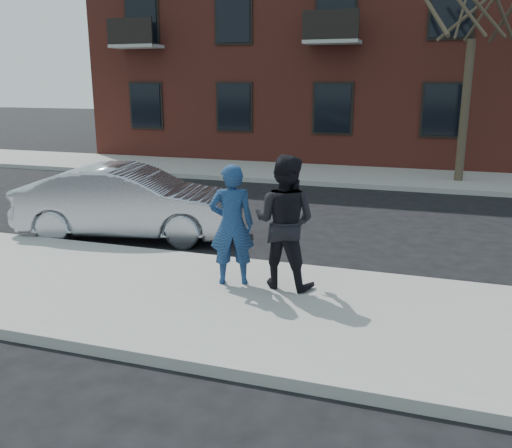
% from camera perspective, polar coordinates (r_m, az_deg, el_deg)
% --- Properties ---
extents(ground, '(100.00, 100.00, 0.00)m').
position_cam_1_polar(ground, '(8.42, -9.48, -7.31)').
color(ground, black).
rests_on(ground, ground).
extents(near_sidewalk, '(50.00, 3.50, 0.15)m').
position_cam_1_polar(near_sidewalk, '(8.19, -10.31, -7.43)').
color(near_sidewalk, gray).
rests_on(near_sidewalk, ground).
extents(near_curb, '(50.00, 0.10, 0.15)m').
position_cam_1_polar(near_curb, '(9.71, -5.28, -3.69)').
color(near_curb, '#999691').
rests_on(near_curb, ground).
extents(far_sidewalk, '(50.00, 3.50, 0.15)m').
position_cam_1_polar(far_sidewalk, '(18.76, 6.58, 5.26)').
color(far_sidewalk, gray).
rests_on(far_sidewalk, ground).
extents(far_curb, '(50.00, 0.10, 0.15)m').
position_cam_1_polar(far_curb, '(17.03, 5.34, 4.33)').
color(far_curb, '#999691').
rests_on(far_curb, ground).
extents(apartment_building, '(24.30, 10.30, 12.30)m').
position_cam_1_polar(apartment_building, '(25.12, 15.22, 21.17)').
color(apartment_building, maroon).
rests_on(apartment_building, ground).
extents(silver_sedan, '(4.71, 2.40, 1.48)m').
position_cam_1_polar(silver_sedan, '(11.43, -13.17, 2.25)').
color(silver_sedan, '#999BA3').
rests_on(silver_sedan, ground).
extents(man_hoodie, '(0.78, 0.66, 1.83)m').
position_cam_1_polar(man_hoodie, '(8.08, -2.57, -0.09)').
color(man_hoodie, navy).
rests_on(man_hoodie, near_sidewalk).
extents(man_peacoat, '(1.04, 0.85, 1.98)m').
position_cam_1_polar(man_peacoat, '(7.96, 3.02, 0.23)').
color(man_peacoat, black).
rests_on(man_peacoat, near_sidewalk).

